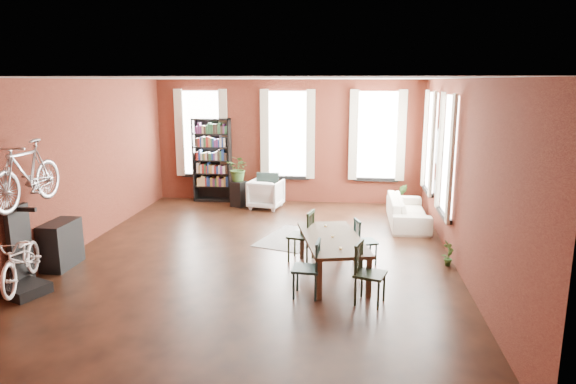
% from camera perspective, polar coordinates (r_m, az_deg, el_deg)
% --- Properties ---
extents(room, '(9.00, 9.04, 3.22)m').
position_cam_1_polar(room, '(9.57, -1.39, 6.12)').
color(room, black).
rests_on(room, ground).
extents(dining_table, '(1.32, 2.10, 0.66)m').
position_cam_1_polar(dining_table, '(8.52, 4.92, -7.18)').
color(dining_table, '#4A3D2C').
rests_on(dining_table, ground).
extents(dining_chair_a, '(0.43, 0.43, 0.87)m').
position_cam_1_polar(dining_chair_a, '(7.71, 2.04, -8.48)').
color(dining_chair_a, '#1C3D3E').
rests_on(dining_chair_a, ground).
extents(dining_chair_b, '(0.50, 0.50, 0.92)m').
position_cam_1_polar(dining_chair_b, '(9.18, 1.44, -4.87)').
color(dining_chair_b, '#1F2F1B').
rests_on(dining_chair_b, ground).
extents(dining_chair_c, '(0.52, 0.52, 0.90)m').
position_cam_1_polar(dining_chair_c, '(7.54, 9.13, -8.98)').
color(dining_chair_c, black).
rests_on(dining_chair_c, ground).
extents(dining_chair_d, '(0.46, 0.46, 0.79)m').
position_cam_1_polar(dining_chair_d, '(9.16, 8.59, -5.45)').
color(dining_chair_d, '#183636').
rests_on(dining_chair_d, ground).
extents(bookshelf, '(1.00, 0.32, 2.20)m').
position_cam_1_polar(bookshelf, '(13.75, -8.42, 3.52)').
color(bookshelf, black).
rests_on(bookshelf, ground).
extents(white_armchair, '(0.89, 0.85, 0.80)m').
position_cam_1_polar(white_armchair, '(12.95, -2.47, -0.05)').
color(white_armchair, silver).
rests_on(white_armchair, ground).
extents(cream_sofa, '(0.61, 2.08, 0.81)m').
position_cam_1_polar(cream_sofa, '(11.80, 13.20, -1.56)').
color(cream_sofa, beige).
rests_on(cream_sofa, ground).
extents(striped_rug, '(1.48, 1.88, 0.01)m').
position_cam_1_polar(striped_rug, '(10.56, 0.39, -5.13)').
color(striped_rug, black).
rests_on(striped_rug, ground).
extents(bike_trainer, '(0.72, 0.72, 0.16)m').
position_cam_1_polar(bike_trainer, '(8.81, -27.16, -9.63)').
color(bike_trainer, black).
rests_on(bike_trainer, ground).
extents(bike_wall_rack, '(0.16, 0.60, 1.30)m').
position_cam_1_polar(bike_wall_rack, '(8.99, -27.63, -5.41)').
color(bike_wall_rack, black).
rests_on(bike_wall_rack, ground).
extents(console_table, '(0.40, 0.80, 0.80)m').
position_cam_1_polar(console_table, '(9.71, -23.91, -5.34)').
color(console_table, black).
rests_on(console_table, ground).
extents(plant_stand, '(0.43, 0.43, 0.65)m').
position_cam_1_polar(plant_stand, '(13.18, -5.48, -0.21)').
color(plant_stand, black).
rests_on(plant_stand, ground).
extents(plant_by_sofa, '(0.44, 0.68, 0.29)m').
position_cam_1_polar(plant_by_sofa, '(13.18, 12.30, -1.26)').
color(plant_by_sofa, '#325C24').
rests_on(plant_by_sofa, ground).
extents(plant_small, '(0.50, 0.47, 0.16)m').
position_cam_1_polar(plant_small, '(9.43, 17.32, -7.38)').
color(plant_small, '#2B5723').
rests_on(plant_small, ground).
extents(bicycle_floor, '(0.75, 0.93, 1.55)m').
position_cam_1_polar(bicycle_floor, '(8.53, -27.75, -4.31)').
color(bicycle_floor, silver).
rests_on(bicycle_floor, bike_trainer).
extents(bicycle_hung, '(0.47, 1.00, 1.66)m').
position_cam_1_polar(bicycle_hung, '(8.55, -27.23, 3.99)').
color(bicycle_hung, '#A5A8AD').
rests_on(bicycle_hung, bike_wall_rack).
extents(plant_on_stand, '(0.81, 0.84, 0.51)m').
position_cam_1_polar(plant_on_stand, '(13.11, -5.49, 2.30)').
color(plant_on_stand, '#2F5020').
rests_on(plant_on_stand, plant_stand).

